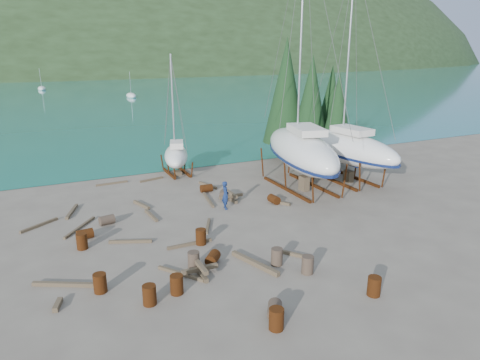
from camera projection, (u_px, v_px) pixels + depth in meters
name	position (u px, v px, depth m)	size (l,w,h in m)	color
ground	(247.00, 232.00, 25.16)	(600.00, 600.00, 0.00)	#5F554B
bay_water	(46.00, 66.00, 297.22)	(700.00, 700.00, 0.00)	#187B79
far_hill	(45.00, 66.00, 301.54)	(800.00, 360.00, 110.00)	#213118
far_house_center	(4.00, 69.00, 180.16)	(6.60, 5.60, 5.60)	beige
far_house_right	(124.00, 67.00, 200.79)	(6.60, 5.60, 5.60)	beige
cypress_near_right	(311.00, 102.00, 39.01)	(3.60, 3.60, 10.00)	black
cypress_mid_right	(337.00, 113.00, 38.15)	(3.06, 3.06, 8.50)	black
cypress_back_left	(286.00, 91.00, 39.86)	(4.14, 4.14, 11.50)	black
cypress_far_right	(331.00, 105.00, 41.28)	(3.24, 3.24, 9.00)	black
moored_boat_mid	(131.00, 96.00, 98.27)	(2.00, 5.00, 6.05)	white
moored_boat_far	(42.00, 89.00, 116.75)	(2.00, 5.00, 6.05)	white
large_sailboat_near	(301.00, 150.00, 32.39)	(6.39, 12.59, 19.05)	white
large_sailboat_far	(346.00, 147.00, 34.55)	(4.00, 10.92, 16.92)	white
small_sailboat_shore	(176.00, 155.00, 36.71)	(3.75, 6.56, 10.02)	white
worker	(225.00, 195.00, 28.68)	(0.70, 0.46, 1.93)	#12224F
drum_0	(100.00, 283.00, 18.82)	(0.58, 0.58, 0.88)	#51260D
drum_1	(275.00, 310.00, 17.15)	(0.58, 0.58, 0.88)	#2D2823
drum_2	(85.00, 234.00, 24.21)	(0.58, 0.58, 0.88)	#51260D
drum_3	(276.00, 319.00, 16.29)	(0.58, 0.58, 0.88)	#51260D
drum_4	(206.00, 188.00, 32.31)	(0.58, 0.58, 0.88)	#51260D
drum_5	(277.00, 257.00, 21.22)	(0.58, 0.58, 0.88)	#2D2823
drum_6	(274.00, 199.00, 29.90)	(0.58, 0.58, 0.88)	#51260D
drum_7	(374.00, 286.00, 18.57)	(0.58, 0.58, 0.88)	#51260D
drum_8	(82.00, 241.00, 22.95)	(0.58, 0.58, 0.88)	#51260D
drum_10	(177.00, 285.00, 18.70)	(0.58, 0.58, 0.88)	#51260D
drum_11	(224.00, 194.00, 30.94)	(0.58, 0.58, 0.88)	#2D2823
drum_12	(213.00, 258.00, 21.43)	(0.58, 0.58, 0.88)	#51260D
drum_13	(149.00, 295.00, 17.90)	(0.58, 0.58, 0.88)	#51260D
drum_14	(201.00, 237.00, 23.51)	(0.58, 0.58, 0.88)	#51260D
drum_15	(107.00, 220.00, 26.25)	(0.58, 0.58, 0.88)	#2D2823
drum_16	(194.00, 260.00, 20.87)	(0.58, 0.58, 0.88)	#2D2823
drum_17	(308.00, 265.00, 20.43)	(0.58, 0.58, 0.88)	#2D2823
timber_0	(112.00, 183.00, 34.24)	(0.14, 2.50, 0.14)	brown
timber_1	(279.00, 202.00, 29.86)	(0.19, 1.66, 0.19)	brown
timber_2	(72.00, 211.00, 28.18)	(0.19, 2.49, 0.19)	brown
timber_3	(181.00, 274.00, 20.34)	(0.15, 2.67, 0.15)	brown
timber_4	(151.00, 215.00, 27.51)	(0.17, 2.09, 0.17)	brown
timber_5	(190.00, 244.00, 23.46)	(0.16, 2.56, 0.16)	brown
timber_6	(208.00, 185.00, 33.67)	(0.19, 2.10, 0.19)	brown
timber_7	(297.00, 255.00, 22.18)	(0.17, 1.60, 0.17)	brown
timber_8	(142.00, 205.00, 29.40)	(0.19, 1.91, 0.19)	brown
timber_9	(152.00, 179.00, 35.27)	(0.15, 2.09, 0.15)	brown
timber_10	(208.00, 200.00, 30.44)	(0.16, 3.01, 0.16)	brown
timber_11	(208.00, 226.00, 25.90)	(0.15, 2.16, 0.15)	brown
timber_12	(130.00, 241.00, 23.77)	(0.17, 2.38, 0.17)	brown
timber_13	(58.00, 305.00, 17.79)	(0.22, 0.87, 0.22)	brown
timber_14	(65.00, 284.00, 19.38)	(0.18, 3.02, 0.18)	brown
timber_15	(80.00, 227.00, 25.69)	(0.15, 3.26, 0.15)	brown
timber_16	(255.00, 263.00, 21.26)	(0.23, 3.18, 0.23)	brown
timber_17	(39.00, 225.00, 25.98)	(0.16, 2.54, 0.16)	brown
timber_pile_fore	(200.00, 269.00, 20.33)	(1.80, 1.80, 0.60)	brown
timber_pile_aft	(231.00, 196.00, 30.51)	(1.80, 1.80, 0.60)	brown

